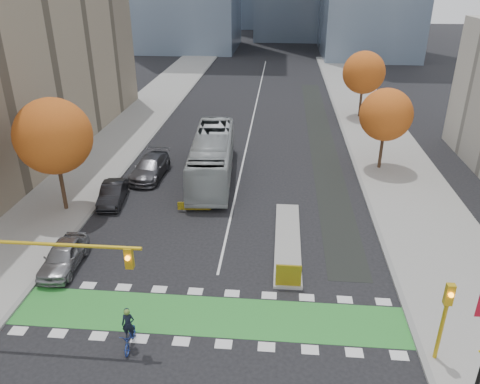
% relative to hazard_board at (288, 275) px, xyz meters
% --- Properties ---
extents(ground, '(300.00, 300.00, 0.00)m').
position_rel_hazard_board_xyz_m(ground, '(-4.00, -4.20, -0.80)').
color(ground, black).
rests_on(ground, ground).
extents(sidewalk_west, '(7.00, 120.00, 0.15)m').
position_rel_hazard_board_xyz_m(sidewalk_west, '(-17.50, 15.80, -0.73)').
color(sidewalk_west, gray).
rests_on(sidewalk_west, ground).
extents(sidewalk_east, '(7.00, 120.00, 0.15)m').
position_rel_hazard_board_xyz_m(sidewalk_east, '(9.50, 15.80, -0.73)').
color(sidewalk_east, gray).
rests_on(sidewalk_east, ground).
extents(curb_west, '(0.30, 120.00, 0.16)m').
position_rel_hazard_board_xyz_m(curb_west, '(-14.00, 15.80, -0.73)').
color(curb_west, gray).
rests_on(curb_west, ground).
extents(curb_east, '(0.30, 120.00, 0.16)m').
position_rel_hazard_board_xyz_m(curb_east, '(6.00, 15.80, -0.73)').
color(curb_east, gray).
rests_on(curb_east, ground).
extents(bike_crossing, '(20.00, 3.00, 0.01)m').
position_rel_hazard_board_xyz_m(bike_crossing, '(-4.00, -2.70, -0.79)').
color(bike_crossing, '#2C8630').
rests_on(bike_crossing, ground).
extents(centre_line, '(0.15, 70.00, 0.01)m').
position_rel_hazard_board_xyz_m(centre_line, '(-4.00, 35.80, -0.80)').
color(centre_line, silver).
rests_on(centre_line, ground).
extents(bike_lane_paint, '(2.50, 50.00, 0.01)m').
position_rel_hazard_board_xyz_m(bike_lane_paint, '(3.50, 25.80, -0.80)').
color(bike_lane_paint, black).
rests_on(bike_lane_paint, ground).
extents(median_island, '(1.60, 10.00, 0.16)m').
position_rel_hazard_board_xyz_m(median_island, '(0.00, 4.80, -0.72)').
color(median_island, gray).
rests_on(median_island, ground).
extents(hazard_board, '(1.40, 0.12, 1.30)m').
position_rel_hazard_board_xyz_m(hazard_board, '(0.00, 0.00, 0.00)').
color(hazard_board, yellow).
rests_on(hazard_board, median_island).
extents(tree_west, '(5.20, 5.20, 8.22)m').
position_rel_hazard_board_xyz_m(tree_west, '(-16.00, 7.80, 4.82)').
color(tree_west, '#332114').
rests_on(tree_west, ground).
extents(tree_east_near, '(4.40, 4.40, 7.08)m').
position_rel_hazard_board_xyz_m(tree_east_near, '(8.00, 17.80, 4.06)').
color(tree_east_near, '#332114').
rests_on(tree_east_near, ground).
extents(tree_east_far, '(4.80, 4.80, 7.65)m').
position_rel_hazard_board_xyz_m(tree_east_far, '(8.50, 33.80, 4.44)').
color(tree_east_far, '#332114').
rests_on(tree_east_far, ground).
extents(traffic_signal_west, '(8.53, 0.56, 5.20)m').
position_rel_hazard_board_xyz_m(traffic_signal_west, '(-11.93, -4.71, 3.23)').
color(traffic_signal_west, '#BF9914').
rests_on(traffic_signal_west, ground).
extents(traffic_signal_east, '(0.35, 0.43, 4.10)m').
position_rel_hazard_board_xyz_m(traffic_signal_east, '(6.50, -4.71, 1.93)').
color(traffic_signal_east, '#BF9914').
rests_on(traffic_signal_east, ground).
extents(cyclist, '(0.77, 1.87, 2.11)m').
position_rel_hazard_board_xyz_m(cyclist, '(-7.26, -5.09, -0.09)').
color(cyclist, navy).
rests_on(cyclist, ground).
extents(bus, '(3.98, 13.35, 3.67)m').
position_rel_hazard_board_xyz_m(bus, '(-6.26, 14.70, 1.03)').
color(bus, '#A8AEAF').
rests_on(bus, ground).
extents(parked_car_a, '(2.01, 4.61, 1.55)m').
position_rel_hazard_board_xyz_m(parked_car_a, '(-13.00, 0.80, -0.03)').
color(parked_car_a, gray).
rests_on(parked_car_a, ground).
extents(parked_car_b, '(2.13, 4.64, 1.47)m').
position_rel_hazard_board_xyz_m(parked_car_b, '(-13.00, 9.33, -0.06)').
color(parked_car_b, black).
rests_on(parked_car_b, ground).
extents(parked_car_c, '(2.58, 5.87, 1.68)m').
position_rel_hazard_board_xyz_m(parked_car_c, '(-11.48, 14.33, 0.04)').
color(parked_car_c, '#504F55').
rests_on(parked_car_c, ground).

